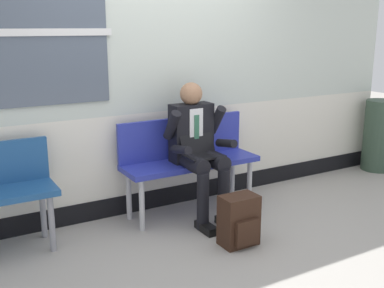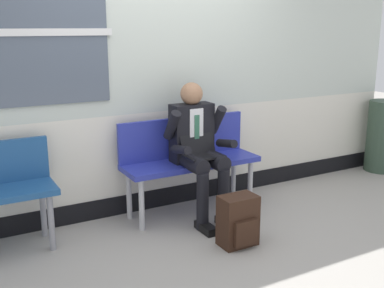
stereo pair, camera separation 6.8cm
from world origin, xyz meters
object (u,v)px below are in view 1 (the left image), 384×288
Objects in this scene: person_seated at (198,147)px; backpack at (239,221)px; bench_with_person at (188,155)px; trash_bin at (379,135)px.

person_seated is 2.98× the size of backpack.
person_seated reaches higher than backpack.
bench_with_person is at bearing 89.55° from backpack.
bench_with_person is 1.51× the size of trash_bin.
trash_bin is (2.77, 0.86, 0.23)m from backpack.
bench_with_person is 3.13× the size of backpack.
bench_with_person is at bearing 90.00° from person_seated.
person_seated is (-0.00, -0.20, 0.13)m from bench_with_person.
person_seated is 0.84m from backpack.
person_seated reaches higher than trash_bin.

